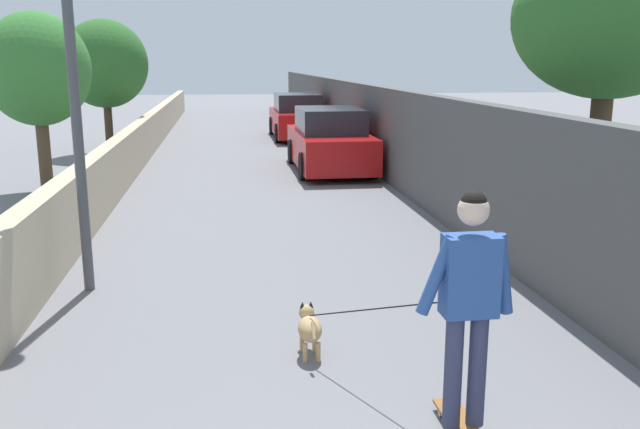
% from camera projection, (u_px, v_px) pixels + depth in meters
% --- Properties ---
extents(ground_plane, '(80.00, 80.00, 0.00)m').
position_uv_depth(ground_plane, '(259.00, 179.00, 15.69)').
color(ground_plane, slate).
extents(wall_left, '(48.00, 0.30, 1.10)m').
position_uv_depth(wall_left, '(112.00, 172.00, 13.23)').
color(wall_left, tan).
rests_on(wall_left, ground).
extents(fence_right, '(48.00, 0.30, 2.08)m').
position_uv_depth(fence_right, '(407.00, 142.00, 13.93)').
color(fence_right, '#4C4C4C').
rests_on(fence_right, ground).
extents(tree_left_near, '(2.45, 2.45, 3.84)m').
position_uv_depth(tree_left_near, '(105.00, 64.00, 19.38)').
color(tree_left_near, '#473523').
rests_on(tree_left_near, ground).
extents(tree_right_mid, '(2.65, 2.65, 4.39)m').
position_uv_depth(tree_right_mid, '(610.00, 19.00, 9.32)').
color(tree_right_mid, '#473523').
rests_on(tree_right_mid, ground).
extents(tree_left_distant, '(2.11, 2.11, 3.64)m').
position_uv_depth(tree_left_distant, '(37.00, 70.00, 13.56)').
color(tree_left_distant, brown).
rests_on(tree_left_distant, ground).
extents(lamp_post, '(0.36, 0.36, 4.51)m').
position_uv_depth(lamp_post, '(69.00, 24.00, 7.43)').
color(lamp_post, '#4C4C51').
rests_on(lamp_post, ground).
extents(skateboard, '(0.80, 0.20, 0.08)m').
position_uv_depth(skateboard, '(462.00, 426.00, 4.94)').
color(skateboard, brown).
rests_on(skateboard, ground).
extents(person_skateboarder, '(0.22, 0.71, 1.74)m').
position_uv_depth(person_skateboarder, '(469.00, 292.00, 4.71)').
color(person_skateboarder, '#333859').
rests_on(person_skateboarder, skateboard).
extents(dog, '(1.82, 1.05, 1.06)m').
position_uv_depth(dog, '(310.00, 327.00, 6.24)').
color(dog, tan).
rests_on(dog, ground).
extents(car_near, '(4.19, 1.80, 1.54)m').
position_uv_depth(car_near, '(330.00, 142.00, 16.68)').
color(car_near, '#B71414').
rests_on(car_near, ground).
extents(car_far, '(4.26, 1.80, 1.54)m').
position_uv_depth(car_far, '(298.00, 118.00, 23.73)').
color(car_far, '#B71414').
rests_on(car_far, ground).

